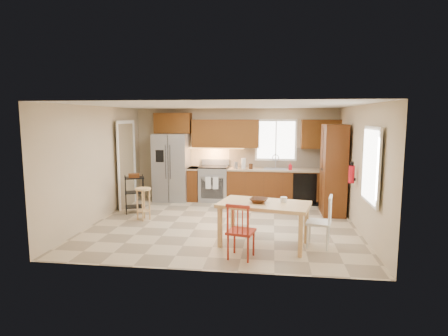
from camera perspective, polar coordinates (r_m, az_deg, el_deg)
floor at (r=8.09m, az=-0.08°, el=-8.49°), size 5.50×5.50×0.00m
ceiling at (r=7.77m, az=-0.08°, el=9.51°), size 5.50×5.00×0.02m
wall_back at (r=10.30m, az=1.74°, el=2.11°), size 5.50×0.02×2.50m
wall_front at (r=5.39m, az=-3.57°, el=-3.08°), size 5.50×0.02×2.50m
wall_left at (r=8.63m, az=-18.50°, el=0.62°), size 0.02×5.00×2.50m
wall_right at (r=7.96m, az=19.96°, el=-0.02°), size 0.02×5.00×2.50m
refrigerator at (r=10.28m, az=-7.95°, el=0.12°), size 0.92×0.75×1.82m
range_stove at (r=10.17m, az=-1.54°, el=-2.46°), size 0.76×0.63×0.92m
base_cabinet_narrow at (r=10.28m, az=-4.56°, el=-2.42°), size 0.30×0.60×0.90m
base_cabinet_run at (r=10.07m, az=8.89°, el=-2.71°), size 2.92×0.60×0.90m
dishwasher at (r=9.81m, az=12.20°, el=-3.07°), size 0.60×0.02×0.78m
backsplash at (r=10.24m, az=8.93°, el=1.57°), size 2.92×0.03×0.55m
upper_over_fridge at (r=10.39m, az=-7.78°, el=6.79°), size 1.00×0.35×0.55m
upper_left_block at (r=10.11m, az=0.24°, el=5.28°), size 1.80×0.35×0.75m
upper_right_block at (r=10.11m, az=14.50°, el=5.03°), size 1.00×0.35×0.75m
window_back at (r=10.20m, az=7.92°, el=4.24°), size 1.12×0.04×1.12m
sink at (r=10.00m, az=7.85°, el=-0.38°), size 0.62×0.46×0.16m
undercab_glow at (r=10.15m, az=-1.46°, el=3.05°), size 1.60×0.30×0.01m
soap_bottle at (r=9.89m, az=10.07°, el=0.28°), size 0.09×0.09×0.19m
paper_towel at (r=9.95m, az=2.97°, el=0.69°), size 0.12×0.12×0.28m
canister_steel at (r=9.98m, az=1.82°, el=0.42°), size 0.11×0.11×0.18m
canister_wood at (r=9.92m, az=4.10°, el=0.25°), size 0.10×0.10×0.14m
pantry at (r=9.09m, az=16.32°, el=-0.22°), size 0.50×0.95×2.10m
fire_extinguisher at (r=8.10m, az=18.86°, el=-0.92°), size 0.12×0.12×0.36m
window_right at (r=6.80m, az=21.53°, el=0.36°), size 0.04×1.02×1.32m
doorway at (r=9.80m, az=-14.72°, el=0.39°), size 0.04×0.95×2.10m
dining_table at (r=6.72m, az=6.10°, el=-8.56°), size 1.70×1.19×0.76m
chair_red at (r=6.10m, az=2.62°, el=-9.48°), size 0.51×0.51×0.91m
chair_white at (r=6.80m, az=14.23°, el=-7.89°), size 0.51×0.51×0.91m
table_bowl at (r=6.63m, az=5.30°, el=-5.32°), size 0.37×0.37×0.08m
table_jar at (r=6.72m, az=9.08°, el=-4.95°), size 0.13×0.13×0.13m
bar_stool at (r=8.50m, az=-12.18°, el=-5.37°), size 0.45×0.45×0.72m
utility_cart at (r=9.16m, az=-13.47°, el=-3.91°), size 0.55×0.50×0.89m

